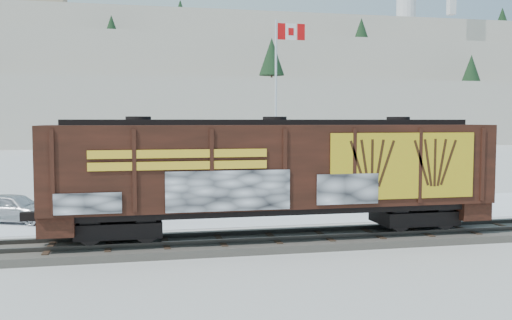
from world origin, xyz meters
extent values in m
plane|color=white|center=(0.00, 0.00, 0.00)|extent=(500.00, 500.00, 0.00)
cube|color=#59544C|center=(0.00, 0.00, 0.14)|extent=(50.00, 3.40, 0.28)
cube|color=#33302D|center=(0.00, -0.72, 0.35)|extent=(50.00, 0.10, 0.15)
cube|color=#33302D|center=(0.00, 0.72, 0.35)|extent=(50.00, 0.10, 0.15)
cube|color=white|center=(0.00, 7.50, 0.01)|extent=(40.00, 8.00, 0.03)
cube|color=white|center=(0.00, 95.00, 6.00)|extent=(360.00, 40.00, 12.00)
cube|color=white|center=(0.00, 125.00, 12.00)|extent=(360.00, 40.00, 24.00)
cube|color=white|center=(0.00, 160.00, 17.50)|extent=(360.00, 50.00, 35.00)
cone|color=black|center=(22.00, 90.00, 17.31)|extent=(5.04, 5.04, 7.38)
cone|color=black|center=(70.00, 96.00, 16.43)|extent=(4.20, 4.20, 6.15)
cone|color=black|center=(-10.00, 128.00, 28.13)|extent=(3.92, 3.92, 5.74)
cone|color=black|center=(55.00, 124.00, 28.72)|extent=(4.48, 4.48, 6.56)
cone|color=black|center=(10.00, 162.00, 39.43)|extent=(4.20, 4.20, 6.15)
cone|color=black|center=(120.00, 156.00, 40.02)|extent=(4.76, 4.76, 6.97)
cube|color=tan|center=(-32.00, 162.00, 39.00)|extent=(15.00, 12.00, 8.00)
cube|color=black|center=(-5.65, 0.00, 0.88)|extent=(3.00, 2.00, 0.90)
cube|color=black|center=(5.85, 0.00, 0.88)|extent=(3.00, 2.00, 0.90)
cylinder|color=black|center=(-6.60, -0.78, 0.88)|extent=(0.90, 0.12, 0.90)
cube|color=black|center=(0.10, 0.00, 1.41)|extent=(16.71, 2.40, 0.25)
cube|color=#38170F|center=(0.10, 0.00, 3.03)|extent=(16.71, 3.00, 3.00)
cube|color=black|center=(0.10, 0.00, 4.63)|extent=(15.38, 0.90, 0.20)
cube|color=gold|center=(4.62, -1.54, 3.03)|extent=(5.68, 0.03, 2.43)
cube|color=gold|center=(-3.57, -1.54, 3.38)|extent=(6.02, 0.02, 0.70)
cube|color=white|center=(-1.90, -1.55, 2.28)|extent=(4.35, 0.03, 1.40)
cylinder|color=silver|center=(3.56, 13.53, 0.10)|extent=(0.90, 0.90, 0.20)
cylinder|color=silver|center=(3.56, 13.53, 5.43)|extent=(0.14, 0.14, 10.86)
cube|color=red|center=(3.91, 13.53, 10.16)|extent=(0.50, 0.07, 1.00)
cube|color=white|center=(4.51, 13.53, 10.16)|extent=(0.70, 0.09, 1.00)
cube|color=red|center=(5.16, 13.53, 10.16)|extent=(0.50, 0.07, 1.00)
imported|color=silver|center=(-10.50, 6.84, 0.71)|extent=(4.30, 3.03, 1.36)
imported|color=silver|center=(-2.57, 7.61, 0.87)|extent=(5.41, 3.33, 1.68)
imported|color=#21252A|center=(7.58, 7.37, 0.73)|extent=(4.94, 2.19, 1.41)
camera|label=1|loc=(-5.10, -20.79, 4.71)|focal=40.00mm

